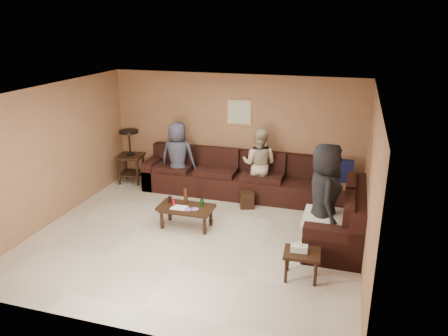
# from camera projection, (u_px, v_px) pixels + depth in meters

# --- Properties ---
(room) EXTENTS (5.60, 5.50, 2.50)m
(room) POSITION_uv_depth(u_px,v_px,m) (194.00, 144.00, 7.03)
(room) COLOR #BEB5A1
(room) RESTS_ON ground
(sectional_sofa) EXTENTS (4.65, 2.90, 0.97)m
(sectional_sofa) POSITION_uv_depth(u_px,v_px,m) (261.00, 192.00, 8.62)
(sectional_sofa) COLOR black
(sectional_sofa) RESTS_ON ground
(coffee_table) EXTENTS (0.99, 0.50, 0.69)m
(coffee_table) POSITION_uv_depth(u_px,v_px,m) (186.00, 209.00, 7.81)
(coffee_table) COLOR black
(coffee_table) RESTS_ON ground
(end_table_left) EXTENTS (0.60, 0.60, 1.22)m
(end_table_left) POSITION_uv_depth(u_px,v_px,m) (130.00, 155.00, 9.89)
(end_table_left) COLOR black
(end_table_left) RESTS_ON ground
(side_table_right) EXTENTS (0.54, 0.46, 0.57)m
(side_table_right) POSITION_uv_depth(u_px,v_px,m) (301.00, 255.00, 6.24)
(side_table_right) COLOR black
(side_table_right) RESTS_ON ground
(waste_bin) EXTENTS (0.35, 0.35, 0.32)m
(waste_bin) POSITION_uv_depth(u_px,v_px,m) (247.00, 200.00, 8.69)
(waste_bin) COLOR black
(waste_bin) RESTS_ON ground
(wall_art) EXTENTS (0.52, 0.04, 0.52)m
(wall_art) POSITION_uv_depth(u_px,v_px,m) (239.00, 112.00, 9.24)
(wall_art) COLOR tan
(wall_art) RESTS_ON ground
(person_left) EXTENTS (0.79, 0.56, 1.54)m
(person_left) POSITION_uv_depth(u_px,v_px,m) (178.00, 157.00, 9.33)
(person_left) COLOR #343848
(person_left) RESTS_ON ground
(person_middle) EXTENTS (0.78, 0.64, 1.52)m
(person_middle) POSITION_uv_depth(u_px,v_px,m) (259.00, 164.00, 8.93)
(person_middle) COLOR tan
(person_middle) RESTS_ON ground
(person_right) EXTENTS (0.73, 0.96, 1.77)m
(person_right) POSITION_uv_depth(u_px,v_px,m) (324.00, 197.00, 6.97)
(person_right) COLOR black
(person_right) RESTS_ON ground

